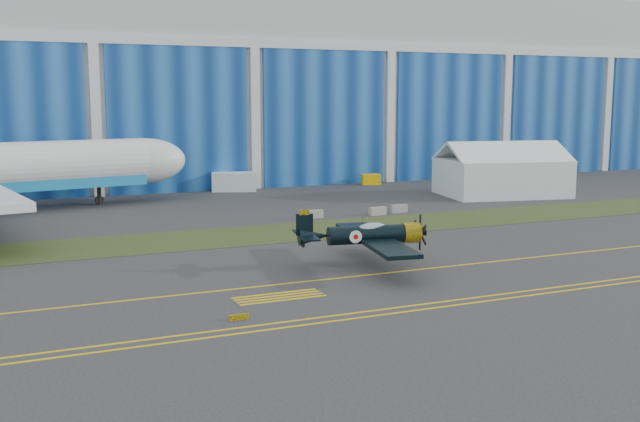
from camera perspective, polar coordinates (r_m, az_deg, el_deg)
name	(u,v)px	position (r m, az deg, el deg)	size (l,w,h in m)	color
ground	(443,252)	(64.82, 9.35, -3.08)	(260.00, 260.00, 0.00)	#373739
grass_median	(368,226)	(76.71, 3.64, -1.15)	(260.00, 10.00, 0.02)	#475128
hangar	(212,86)	(129.66, -8.26, 9.40)	(220.00, 45.70, 30.00)	silver
taxiway_centreline	(478,263)	(60.79, 11.92, -3.92)	(200.00, 0.20, 0.02)	yellow
edge_line_near	(561,291)	(53.59, 17.86, -5.85)	(80.00, 0.20, 0.02)	yellow
edge_line_far	(551,288)	(54.32, 17.16, -5.63)	(80.00, 0.20, 0.02)	yellow
hold_short_ladder	(279,297)	(49.77, -3.14, -6.54)	(6.00, 2.40, 0.02)	yellow
guard_board_left	(239,317)	(44.93, -6.19, -8.04)	(1.20, 0.15, 0.35)	yellow
warbird	(367,235)	(58.00, 3.58, -1.81)	(13.95, 15.89, 4.17)	black
tent	(502,168)	(103.31, 13.68, 3.19)	(17.73, 14.41, 7.33)	white
shipping_container	(234,182)	(105.68, -6.55, 2.23)	(6.16, 2.46, 2.67)	white
tug	(371,179)	(113.50, 3.91, 2.42)	(2.69, 1.68, 1.57)	yellow
barrier_a	(314,214)	(81.46, -0.47, -0.25)	(2.00, 0.60, 0.90)	#919E87
barrier_b	(378,211)	(83.93, 4.42, -0.01)	(2.00, 0.60, 0.90)	#9C9593
barrier_c	(399,209)	(86.08, 6.03, 0.19)	(2.00, 0.60, 0.90)	gray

